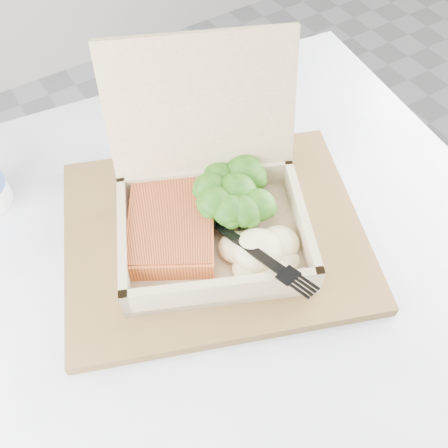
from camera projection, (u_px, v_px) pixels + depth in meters
cafe_table at (229, 328)px, 0.76m from camera, size 0.85×0.85×0.71m
serving_tray at (214, 233)px, 0.63m from camera, size 0.45×0.41×0.02m
takeout_container at (210, 194)px, 0.60m from camera, size 0.29×0.29×0.21m
salmon_fillet at (171, 226)px, 0.60m from camera, size 0.16×0.17×0.03m
broccoli_pile at (236, 196)px, 0.62m from camera, size 0.12×0.12×0.04m
mashed_potatoes at (257, 251)px, 0.58m from camera, size 0.10×0.09×0.03m
plastic_fork at (235, 236)px, 0.57m from camera, size 0.04×0.16×0.03m
receipt at (153, 141)px, 0.74m from camera, size 0.13×0.15×0.00m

